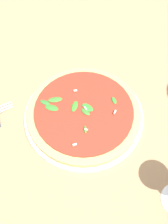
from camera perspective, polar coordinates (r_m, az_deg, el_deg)
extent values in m
plane|color=#9E7A56|center=(0.80, 2.30, -0.55)|extent=(6.00, 6.00, 0.00)
cylinder|color=silver|center=(0.79, 0.00, -0.92)|extent=(0.36, 0.36, 0.01)
cylinder|color=tan|center=(0.78, 0.00, -0.35)|extent=(0.34, 0.34, 0.02)
cylinder|color=#A82D1E|center=(0.77, 0.00, 0.12)|extent=(0.29, 0.29, 0.01)
ellipsoid|color=#3C7B2C|center=(0.79, -6.30, 2.68)|extent=(0.04, 0.02, 0.01)
ellipsoid|color=#39792A|center=(0.73, 0.29, -3.82)|extent=(0.01, 0.02, 0.01)
ellipsoid|color=#327D2E|center=(0.79, 6.57, 2.52)|extent=(0.02, 0.03, 0.01)
ellipsoid|color=#397329|center=(0.76, 0.36, 0.05)|extent=(0.03, 0.03, 0.01)
ellipsoid|color=#32842E|center=(0.77, 0.78, 1.01)|extent=(0.04, 0.04, 0.01)
ellipsoid|color=#388028|center=(0.77, -2.06, 1.26)|extent=(0.03, 0.04, 0.01)
ellipsoid|color=#34772A|center=(0.77, -7.07, 0.93)|extent=(0.05, 0.04, 0.01)
ellipsoid|color=#32702D|center=(0.78, -8.47, 2.05)|extent=(0.04, 0.03, 0.01)
cube|color=#EFE5C6|center=(0.70, -2.05, -7.11)|extent=(0.01, 0.01, 0.01)
cube|color=#EFE5C6|center=(0.76, 6.76, -0.03)|extent=(0.01, 0.01, 0.01)
cube|color=#EFE5C6|center=(0.72, 0.48, -3.85)|extent=(0.01, 0.01, 0.01)
cube|color=#EFE5C6|center=(0.76, 0.33, 0.69)|extent=(0.01, 0.01, 0.01)
cube|color=#EFE5C6|center=(0.80, -1.89, 4.68)|extent=(0.01, 0.00, 0.01)
cube|color=silver|center=(0.83, -16.46, 0.63)|extent=(0.04, 0.01, 0.00)
cube|color=silver|center=(0.84, -16.64, 1.09)|extent=(0.04, 0.01, 0.00)
cube|color=silver|center=(0.84, -16.82, 1.54)|extent=(0.04, 0.01, 0.00)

